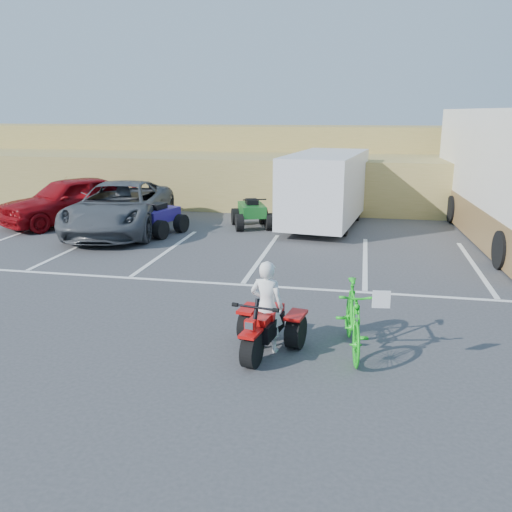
% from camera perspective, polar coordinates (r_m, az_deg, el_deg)
% --- Properties ---
extents(ground, '(100.00, 100.00, 0.00)m').
position_cam_1_polar(ground, '(9.94, -4.51, -7.25)').
color(ground, '#3B3B3E').
rests_on(ground, ground).
extents(parking_stripes, '(28.00, 5.16, 0.01)m').
position_cam_1_polar(parking_stripes, '(13.56, 3.64, -1.12)').
color(parking_stripes, white).
rests_on(parking_stripes, ground).
extents(grass_embankment, '(40.00, 8.50, 3.10)m').
position_cam_1_polar(grass_embankment, '(24.58, 5.26, 9.46)').
color(grass_embankment, '#998945').
rests_on(grass_embankment, ground).
extents(red_trike_atv, '(1.33, 1.62, 0.95)m').
position_cam_1_polar(red_trike_atv, '(8.82, 0.78, -10.21)').
color(red_trike_atv, '#B20B0A').
rests_on(red_trike_atv, ground).
extents(rider, '(0.60, 0.45, 1.50)m').
position_cam_1_polar(rider, '(8.66, 1.15, -5.31)').
color(rider, white).
rests_on(rider, ground).
extents(green_dirt_bike, '(0.76, 1.94, 1.14)m').
position_cam_1_polar(green_dirt_bike, '(8.82, 10.17, -6.45)').
color(green_dirt_bike, '#14BF19').
rests_on(green_dirt_bike, ground).
extents(grey_pickup, '(3.46, 6.00, 1.57)m').
position_cam_1_polar(grey_pickup, '(17.94, -14.14, 4.99)').
color(grey_pickup, '#46494E').
rests_on(grey_pickup, ground).
extents(red_car, '(4.17, 5.02, 1.62)m').
position_cam_1_polar(red_car, '(19.80, -18.96, 5.60)').
color(red_car, maroon).
rests_on(red_car, ground).
extents(cargo_trailer, '(2.74, 5.44, 2.43)m').
position_cam_1_polar(cargo_trailer, '(18.30, 7.32, 7.19)').
color(cargo_trailer, silver).
rests_on(cargo_trailer, ground).
extents(quad_atv_blue, '(1.63, 1.93, 1.09)m').
position_cam_1_polar(quad_atv_blue, '(17.45, -10.21, 2.30)').
color(quad_atv_blue, navy).
rests_on(quad_atv_blue, ground).
extents(quad_atv_green, '(1.70, 1.94, 1.06)m').
position_cam_1_polar(quad_atv_green, '(18.18, -0.44, 3.05)').
color(quad_atv_green, '#13561C').
rests_on(quad_atv_green, ground).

